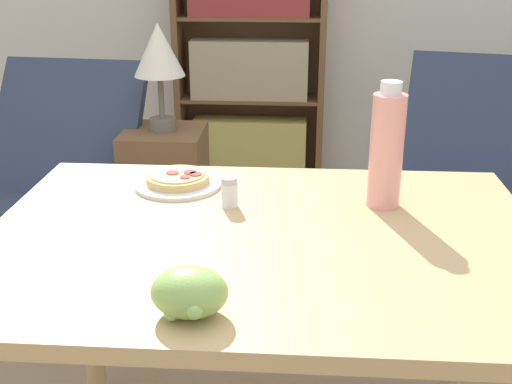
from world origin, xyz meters
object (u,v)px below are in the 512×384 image
object	(u,v)px
pizza_on_plate	(178,181)
drink_bottle	(387,149)
lounge_chair_near	(57,210)
salt_shaker	(231,192)
table_lamp	(159,55)
grape_bunch	(189,293)
side_table	(167,198)
bookshelf	(250,66)
lounge_chair_far	(472,198)

from	to	relation	value
pizza_on_plate	drink_bottle	xyz separation A→B (m)	(0.51, -0.09, 0.13)
pizza_on_plate	lounge_chair_near	world-z (taller)	lounge_chair_near
salt_shaker	table_lamp	bearing A→B (deg)	109.40
grape_bunch	lounge_chair_near	bearing A→B (deg)	118.87
grape_bunch	side_table	world-z (taller)	grape_bunch
salt_shaker	drink_bottle	bearing A→B (deg)	5.41
drink_bottle	side_table	world-z (taller)	drink_bottle
salt_shaker	side_table	size ratio (longest dim) A/B	0.12
grape_bunch	drink_bottle	size ratio (longest dim) A/B	0.44
grape_bunch	bookshelf	distance (m)	2.84
pizza_on_plate	lounge_chair_far	xyz separation A→B (m)	(1.09, 1.22, -0.51)
lounge_chair_far	bookshelf	size ratio (longest dim) A/B	0.62
lounge_chair_near	table_lamp	distance (m)	0.80
lounge_chair_far	bookshelf	xyz separation A→B (m)	(-1.08, 1.01, 0.40)
bookshelf	grape_bunch	bearing A→B (deg)	-87.56
table_lamp	side_table	bearing A→B (deg)	90.00
drink_bottle	lounge_chair_near	world-z (taller)	drink_bottle
grape_bunch	side_table	bearing A→B (deg)	103.45
grape_bunch	lounge_chair_near	xyz separation A→B (m)	(-0.85, 1.55, -0.53)
table_lamp	drink_bottle	bearing A→B (deg)	-56.11
grape_bunch	lounge_chair_far	world-z (taller)	lounge_chair_far
lounge_chair_far	table_lamp	size ratio (longest dim) A/B	2.00
salt_shaker	lounge_chair_near	distance (m)	1.48
lounge_chair_near	side_table	xyz separation A→B (m)	(0.46, 0.12, 0.02)
lounge_chair_far	table_lamp	distance (m)	1.52
table_lamp	lounge_chair_far	bearing A→B (deg)	6.26
grape_bunch	salt_shaker	world-z (taller)	grape_bunch
grape_bunch	table_lamp	bearing A→B (deg)	103.45
grape_bunch	lounge_chair_near	distance (m)	1.85
drink_bottle	pizza_on_plate	bearing A→B (deg)	169.64
pizza_on_plate	lounge_chair_near	bearing A→B (deg)	127.40
pizza_on_plate	grape_bunch	world-z (taller)	grape_bunch
side_table	table_lamp	xyz separation A→B (m)	(0.00, -0.00, 0.63)
pizza_on_plate	bookshelf	world-z (taller)	bookshelf
lounge_chair_near	grape_bunch	bearing A→B (deg)	-55.54
pizza_on_plate	drink_bottle	distance (m)	0.53
side_table	pizza_on_plate	bearing A→B (deg)	-75.89
pizza_on_plate	lounge_chair_near	size ratio (longest dim) A/B	0.25
lounge_chair_far	table_lamp	bearing A→B (deg)	-160.26
side_table	table_lamp	distance (m)	0.63
grape_bunch	salt_shaker	distance (m)	0.48
bookshelf	lounge_chair_far	bearing A→B (deg)	-43.07
pizza_on_plate	bookshelf	size ratio (longest dim) A/B	0.15
bookshelf	table_lamp	distance (m)	1.22
side_table	bookshelf	bearing A→B (deg)	76.53
bookshelf	side_table	distance (m)	1.25
table_lamp	pizza_on_plate	bearing A→B (deg)	-75.89
table_lamp	grape_bunch	bearing A→B (deg)	-76.55
salt_shaker	lounge_chair_near	bearing A→B (deg)	129.20
grape_bunch	side_table	xyz separation A→B (m)	(-0.40, 1.67, -0.51)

